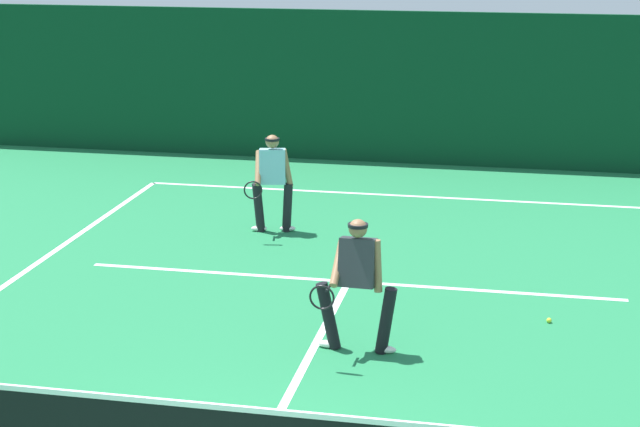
{
  "coord_description": "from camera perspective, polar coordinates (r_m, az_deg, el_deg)",
  "views": [
    {
      "loc": [
        2.37,
        -7.67,
        4.95
      ],
      "look_at": [
        -0.39,
        5.98,
        1.0
      ],
      "focal_mm": 58.98,
      "sensor_mm": 36.0,
      "label": 1
    }
  ],
  "objects": [
    {
      "name": "court_line_baseline_far",
      "position": [
        19.38,
        4.02,
        1.0
      ],
      "size": [
        9.32,
        0.1,
        0.01
      ],
      "primitive_type": "cube",
      "color": "white",
      "rests_on": "ground_plane"
    },
    {
      "name": "court_line_service",
      "position": [
        14.79,
        1.55,
        -3.71
      ],
      "size": [
        7.6,
        0.1,
        0.01
      ],
      "primitive_type": "cube",
      "color": "white",
      "rests_on": "ground_plane"
    },
    {
      "name": "court_line_centre",
      "position": [
        12.17,
        -0.8,
        -8.14
      ],
      "size": [
        0.1,
        6.4,
        0.01
      ],
      "primitive_type": "cube",
      "color": "white",
      "rests_on": "ground_plane"
    },
    {
      "name": "player_near",
      "position": [
        12.21,
        2.01,
        -3.6
      ],
      "size": [
        0.98,
        0.88,
        1.62
      ],
      "rotation": [
        0.0,
        0.0,
        3.1
      ],
      "color": "black",
      "rests_on": "ground_plane"
    },
    {
      "name": "player_far",
      "position": [
        16.91,
        -2.6,
        1.88
      ],
      "size": [
        0.73,
        0.88,
        1.6
      ],
      "rotation": [
        0.0,
        0.0,
        3.34
      ],
      "color": "black",
      "rests_on": "ground_plane"
    },
    {
      "name": "tennis_ball",
      "position": [
        13.64,
        12.32,
        -5.68
      ],
      "size": [
        0.07,
        0.07,
        0.07
      ],
      "primitive_type": "sphere",
      "color": "#D1E033",
      "rests_on": "ground_plane"
    },
    {
      "name": "back_fence_windscreen",
      "position": [
        21.67,
        5.05,
        6.77
      ],
      "size": [
        20.55,
        0.12,
        3.12
      ],
      "primitive_type": "cube",
      "color": "#0A371F",
      "rests_on": "ground_plane"
    }
  ]
}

